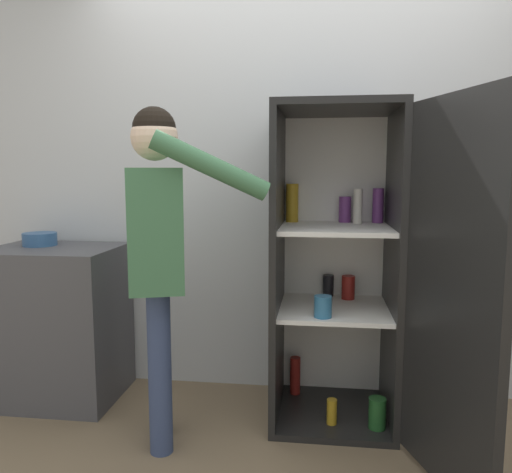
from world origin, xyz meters
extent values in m
cube|color=silver|center=(0.00, 0.98, 1.27)|extent=(7.00, 0.06, 2.55)
cube|color=black|center=(0.20, 0.61, 0.02)|extent=(0.65, 0.64, 0.04)
cube|color=black|center=(0.20, 0.61, 1.67)|extent=(0.65, 0.64, 0.04)
cube|color=white|center=(0.20, 0.91, 0.84)|extent=(0.65, 0.03, 1.62)
cube|color=black|center=(-0.11, 0.61, 0.84)|extent=(0.04, 0.64, 1.62)
cube|color=black|center=(0.51, 0.61, 0.84)|extent=(0.03, 0.64, 1.62)
cube|color=white|center=(0.20, 0.61, 0.61)|extent=(0.58, 0.57, 0.02)
cube|color=white|center=(0.20, 0.61, 1.05)|extent=(0.58, 0.57, 0.02)
cube|color=black|center=(0.65, 0.00, 0.84)|extent=(0.26, 0.62, 1.62)
cylinder|color=#723884|center=(0.26, 0.84, 1.13)|extent=(0.07, 0.07, 0.15)
cylinder|color=#B78C1E|center=(-0.04, 0.83, 1.17)|extent=(0.07, 0.07, 0.22)
cylinder|color=teal|center=(0.14, 0.41, 0.67)|extent=(0.09, 0.09, 0.11)
cylinder|color=#B78C1E|center=(0.20, 0.45, 0.10)|extent=(0.05, 0.05, 0.13)
cylinder|color=maroon|center=(-0.01, 0.79, 0.15)|extent=(0.06, 0.06, 0.22)
cylinder|color=black|center=(0.17, 0.85, 0.68)|extent=(0.06, 0.06, 0.13)
cylinder|color=#1E5123|center=(0.43, 0.43, 0.11)|extent=(0.09, 0.09, 0.16)
cylinder|color=maroon|center=(0.29, 0.80, 0.69)|extent=(0.07, 0.07, 0.13)
cylinder|color=beige|center=(0.33, 0.76, 1.16)|extent=(0.05, 0.05, 0.19)
cylinder|color=#723884|center=(0.44, 0.83, 1.16)|extent=(0.06, 0.06, 0.20)
cylinder|color=#384770|center=(-0.68, 0.30, 0.40)|extent=(0.11, 0.11, 0.80)
cylinder|color=#384770|center=(-0.62, 0.14, 0.40)|extent=(0.11, 0.11, 0.80)
cube|color=#3F724C|center=(-0.65, 0.22, 1.08)|extent=(0.36, 0.49, 0.56)
sphere|color=beige|center=(-0.65, 0.22, 1.50)|extent=(0.22, 0.22, 0.22)
sphere|color=black|center=(-0.65, 0.22, 1.54)|extent=(0.20, 0.20, 0.20)
cylinder|color=#3F724C|center=(-0.72, 0.45, 1.05)|extent=(0.09, 0.09, 0.53)
cylinder|color=#3F724C|center=(-0.35, 0.06, 1.37)|extent=(0.52, 0.24, 0.30)
cube|color=#4C4C51|center=(-1.42, 0.65, 0.45)|extent=(0.73, 0.57, 0.91)
cylinder|color=#335B8E|center=(-1.54, 0.71, 0.95)|extent=(0.20, 0.20, 0.08)
camera|label=1|loc=(0.12, -2.05, 1.34)|focal=35.00mm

